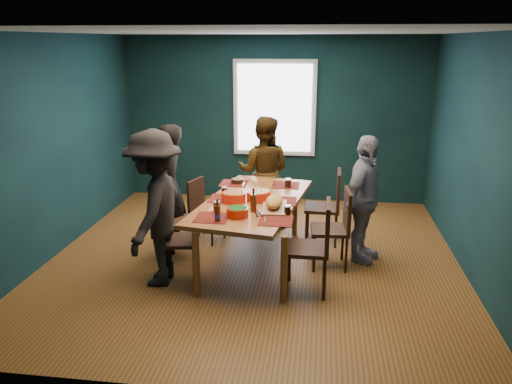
# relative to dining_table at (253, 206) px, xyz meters

# --- Properties ---
(room) EXTENTS (5.01, 5.01, 2.71)m
(room) POSITION_rel_dining_table_xyz_m (0.00, 0.36, 0.65)
(room) COLOR brown
(room) RESTS_ON ground
(dining_table) EXTENTS (1.35, 2.22, 0.79)m
(dining_table) POSITION_rel_dining_table_xyz_m (0.00, 0.00, 0.00)
(dining_table) COLOR brown
(dining_table) RESTS_ON floor
(chair_left_far) EXTENTS (0.48, 0.48, 0.84)m
(chair_left_far) POSITION_rel_dining_table_xyz_m (-0.77, 0.62, -0.23)
(chair_left_far) COLOR black
(chair_left_far) RESTS_ON floor
(chair_left_mid) EXTENTS (0.55, 0.55, 0.98)m
(chair_left_mid) POSITION_rel_dining_table_xyz_m (-1.01, -0.03, -0.14)
(chair_left_mid) COLOR black
(chair_left_mid) RESTS_ON floor
(chair_left_near) EXTENTS (0.48, 0.48, 0.94)m
(chair_left_near) POSITION_rel_dining_table_xyz_m (-0.85, -0.56, -0.17)
(chair_left_near) COLOR black
(chair_left_near) RESTS_ON floor
(chair_right_far) EXTENTS (0.46, 0.46, 0.99)m
(chair_right_far) POSITION_rel_dining_table_xyz_m (0.92, 0.75, -0.14)
(chair_right_far) COLOR black
(chair_right_far) RESTS_ON floor
(chair_right_mid) EXTENTS (0.47, 0.47, 0.96)m
(chair_right_mid) POSITION_rel_dining_table_xyz_m (1.01, -0.00, -0.16)
(chair_right_mid) COLOR black
(chair_right_mid) RESTS_ON floor
(chair_right_near) EXTENTS (0.46, 0.46, 1.01)m
(chair_right_near) POSITION_rel_dining_table_xyz_m (0.77, -0.67, -0.13)
(chair_right_near) COLOR black
(chair_right_near) RESTS_ON floor
(person_far_left) EXTENTS (0.43, 0.62, 1.64)m
(person_far_left) POSITION_rel_dining_table_xyz_m (-1.09, 0.22, 0.10)
(person_far_left) COLOR black
(person_far_left) RESTS_ON floor
(person_back) EXTENTS (0.82, 0.67, 1.60)m
(person_back) POSITION_rel_dining_table_xyz_m (-0.02, 1.32, 0.08)
(person_back) COLOR black
(person_back) RESTS_ON floor
(person_right) EXTENTS (0.72, 0.99, 1.56)m
(person_right) POSITION_rel_dining_table_xyz_m (1.32, 0.23, 0.06)
(person_right) COLOR white
(person_right) RESTS_ON floor
(person_near_left) EXTENTS (0.66, 1.13, 1.73)m
(person_near_left) POSITION_rel_dining_table_xyz_m (-0.97, -0.67, 0.15)
(person_near_left) COLOR black
(person_near_left) RESTS_ON floor
(bowl_salad) EXTENTS (0.28, 0.28, 0.12)m
(bowl_salad) POSITION_rel_dining_table_xyz_m (-0.21, -0.09, 0.14)
(bowl_salad) COLOR red
(bowl_salad) RESTS_ON dining_table
(bowl_dumpling) EXTENTS (0.28, 0.28, 0.26)m
(bowl_dumpling) POSITION_rel_dining_table_xyz_m (0.07, 0.00, 0.14)
(bowl_dumpling) COLOR red
(bowl_dumpling) RESTS_ON dining_table
(bowl_herbs) EXTENTS (0.24, 0.24, 0.10)m
(bowl_herbs) POSITION_rel_dining_table_xyz_m (-0.08, -0.60, 0.13)
(bowl_herbs) COLOR red
(bowl_herbs) RESTS_ON dining_table
(cutting_board) EXTENTS (0.33, 0.66, 0.15)m
(cutting_board) POSITION_rel_dining_table_xyz_m (0.28, -0.27, 0.14)
(cutting_board) COLOR tan
(cutting_board) RESTS_ON dining_table
(small_bowl) EXTENTS (0.16, 0.16, 0.06)m
(small_bowl) POSITION_rel_dining_table_xyz_m (-0.31, 0.69, 0.11)
(small_bowl) COLOR black
(small_bowl) RESTS_ON dining_table
(beer_bottle_a) EXTENTS (0.07, 0.07, 0.24)m
(beer_bottle_a) POSITION_rel_dining_table_xyz_m (-0.26, -0.77, 0.16)
(beer_bottle_a) COLOR #4E210D
(beer_bottle_a) RESTS_ON dining_table
(beer_bottle_b) EXTENTS (0.07, 0.07, 0.28)m
(beer_bottle_b) POSITION_rel_dining_table_xyz_m (0.07, -0.41, 0.18)
(beer_bottle_b) COLOR #4E210D
(beer_bottle_b) RESTS_ON dining_table
(cola_glass_a) EXTENTS (0.08, 0.08, 0.11)m
(cola_glass_a) POSITION_rel_dining_table_xyz_m (-0.34, -0.45, 0.14)
(cola_glass_a) COLOR black
(cola_glass_a) RESTS_ON dining_table
(cola_glass_b) EXTENTS (0.08, 0.08, 0.10)m
(cola_glass_b) POSITION_rel_dining_table_xyz_m (0.45, -0.46, 0.13)
(cola_glass_b) COLOR black
(cola_glass_b) RESTS_ON dining_table
(cola_glass_c) EXTENTS (0.08, 0.08, 0.12)m
(cola_glass_c) POSITION_rel_dining_table_xyz_m (0.38, 0.58, 0.14)
(cola_glass_c) COLOR black
(cola_glass_c) RESTS_ON dining_table
(cola_glass_d) EXTENTS (0.08, 0.08, 0.11)m
(cola_glass_d) POSITION_rel_dining_table_xyz_m (-0.36, 0.14, 0.13)
(cola_glass_d) COLOR black
(cola_glass_d) RESTS_ON dining_table
(napkin_a) EXTENTS (0.17, 0.17, 0.00)m
(napkin_a) POSITION_rel_dining_table_xyz_m (0.40, 0.03, 0.08)
(napkin_a) COLOR #FF876B
(napkin_a) RESTS_ON dining_table
(napkin_b) EXTENTS (0.15, 0.15, 0.00)m
(napkin_b) POSITION_rel_dining_table_xyz_m (-0.38, -0.41, 0.08)
(napkin_b) COLOR #FF876B
(napkin_b) RESTS_ON dining_table
(napkin_c) EXTENTS (0.20, 0.20, 0.00)m
(napkin_c) POSITION_rel_dining_table_xyz_m (0.38, -0.67, 0.08)
(napkin_c) COLOR #FF876B
(napkin_c) RESTS_ON dining_table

